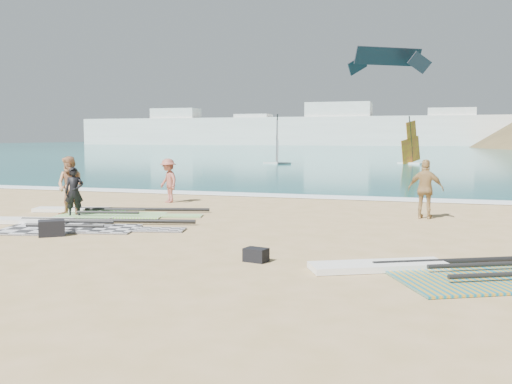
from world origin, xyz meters
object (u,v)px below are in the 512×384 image
(rig_green, at_px, (101,212))
(rig_orange, at_px, (453,271))
(beachgoer_left, at_px, (71,186))
(rig_grey, at_px, (61,225))
(person_wetsuit, at_px, (74,192))
(gear_bag_near, at_px, (52,228))
(beachgoer_mid, at_px, (168,181))
(beachgoer_back, at_px, (426,189))
(gear_bag_far, at_px, (256,255))

(rig_green, distance_m, rig_orange, 11.72)
(beachgoer_left, bearing_deg, rig_grey, -65.60)
(beachgoer_left, bearing_deg, rig_green, 42.04)
(rig_green, distance_m, person_wetsuit, 1.17)
(gear_bag_near, distance_m, beachgoer_mid, 7.53)
(rig_green, distance_m, gear_bag_near, 4.09)
(beachgoer_left, xyz_separation_m, beachgoer_back, (10.62, 2.68, -0.04))
(gear_bag_near, bearing_deg, rig_orange, -6.96)
(rig_green, distance_m, gear_bag_far, 8.61)
(gear_bag_far, distance_m, beachgoer_left, 8.82)
(gear_bag_near, relative_size, person_wetsuit, 0.40)
(rig_grey, height_order, person_wetsuit, person_wetsuit)
(gear_bag_far, bearing_deg, beachgoer_left, 148.69)
(person_wetsuit, bearing_deg, beachgoer_back, -13.18)
(rig_grey, height_order, rig_orange, rig_grey)
(rig_orange, relative_size, gear_bag_near, 9.79)
(rig_green, relative_size, person_wetsuit, 3.84)
(rig_green, height_order, gear_bag_far, gear_bag_far)
(rig_grey, xyz_separation_m, person_wetsuit, (-0.77, 1.76, 0.72))
(gear_bag_near, xyz_separation_m, beachgoer_left, (-1.74, 3.28, 0.74))
(beachgoer_left, bearing_deg, rig_orange, -24.73)
(gear_bag_far, distance_m, beachgoer_mid, 10.76)
(beachgoer_left, bearing_deg, gear_bag_near, -65.24)
(gear_bag_far, relative_size, beachgoer_back, 0.25)
(gear_bag_near, relative_size, beachgoer_left, 0.33)
(gear_bag_far, bearing_deg, rig_green, 142.66)
(gear_bag_near, bearing_deg, beachgoer_left, 117.92)
(beachgoer_left, bearing_deg, person_wetsuit, -36.73)
(rig_grey, bearing_deg, beachgoer_left, 105.18)
(rig_grey, relative_size, rig_green, 1.08)
(beachgoer_back, bearing_deg, rig_grey, 33.68)
(rig_grey, distance_m, person_wetsuit, 2.05)
(beachgoer_left, distance_m, beachgoer_mid, 4.41)
(person_wetsuit, bearing_deg, gear_bag_far, -59.67)
(person_wetsuit, height_order, beachgoer_back, beachgoer_back)
(rig_grey, bearing_deg, beachgoer_back, 13.15)
(rig_grey, bearing_deg, gear_bag_far, -34.53)
(rig_grey, bearing_deg, beachgoer_mid, 74.76)
(rig_green, xyz_separation_m, gear_bag_far, (6.85, -5.22, 0.09))
(rig_green, distance_m, beachgoer_mid, 3.69)
(person_wetsuit, xyz_separation_m, beachgoer_mid, (1.07, 4.36, 0.06))
(person_wetsuit, bearing_deg, beachgoer_mid, 47.73)
(rig_green, xyz_separation_m, beachgoer_left, (-0.66, -0.66, 0.88))
(gear_bag_far, distance_m, person_wetsuit, 8.53)
(person_wetsuit, height_order, beachgoer_left, beachgoer_left)
(rig_orange, distance_m, person_wetsuit, 11.81)
(person_wetsuit, relative_size, beachgoer_back, 0.86)
(rig_orange, xyz_separation_m, beachgoer_left, (-11.22, 4.43, 0.88))
(rig_grey, xyz_separation_m, rig_green, (-0.34, 2.58, -0.00))
(rig_grey, distance_m, beachgoer_back, 10.70)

